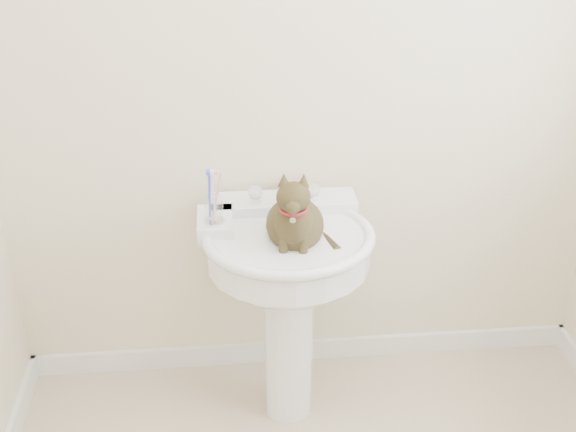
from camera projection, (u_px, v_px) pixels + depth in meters
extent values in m
cube|color=white|center=(305.00, 350.00, 2.98)|extent=(2.20, 0.02, 0.09)
cylinder|color=white|center=(289.00, 346.00, 2.59)|extent=(0.17, 0.17, 0.62)
cylinder|color=white|center=(289.00, 250.00, 2.39)|extent=(0.54, 0.54, 0.12)
ellipsoid|color=white|center=(289.00, 265.00, 2.42)|extent=(0.50, 0.43, 0.20)
torus|color=white|center=(289.00, 236.00, 2.37)|extent=(0.57, 0.57, 0.04)
cube|color=white|center=(284.00, 205.00, 2.53)|extent=(0.51, 0.14, 0.05)
cube|color=white|center=(215.00, 224.00, 2.41)|extent=(0.12, 0.18, 0.05)
cylinder|color=silver|center=(285.00, 198.00, 2.47)|extent=(0.05, 0.05, 0.05)
cylinder|color=silver|center=(286.00, 197.00, 2.42)|extent=(0.04, 0.04, 0.14)
sphere|color=white|center=(252.00, 191.00, 2.47)|extent=(0.06, 0.06, 0.06)
sphere|color=white|center=(316.00, 189.00, 2.49)|extent=(0.06, 0.06, 0.06)
cube|color=orange|center=(297.00, 188.00, 2.55)|extent=(0.10, 0.08, 0.03)
cylinder|color=silver|center=(215.00, 221.00, 2.37)|extent=(0.07, 0.07, 0.01)
cylinder|color=white|center=(214.00, 209.00, 2.34)|extent=(0.06, 0.06, 0.09)
cylinder|color=#3847EE|center=(210.00, 195.00, 2.32)|extent=(0.01, 0.01, 0.17)
cylinder|color=white|center=(213.00, 195.00, 2.32)|extent=(0.01, 0.01, 0.17)
cylinder|color=pink|center=(217.00, 195.00, 2.32)|extent=(0.01, 0.01, 0.17)
ellipsoid|color=#493C1D|center=(294.00, 224.00, 2.34)|extent=(0.19, 0.22, 0.17)
ellipsoid|color=#493C1D|center=(297.00, 221.00, 2.24)|extent=(0.12, 0.11, 0.15)
ellipsoid|color=#493C1D|center=(298.00, 197.00, 2.17)|extent=(0.11, 0.10, 0.10)
cone|color=#493C1D|center=(287.00, 180.00, 2.16)|extent=(0.04, 0.04, 0.04)
cone|color=#493C1D|center=(307.00, 179.00, 2.17)|extent=(0.04, 0.04, 0.04)
cylinder|color=#493C1D|center=(323.00, 235.00, 2.39)|extent=(0.03, 0.03, 0.20)
torus|color=maroon|center=(297.00, 209.00, 2.20)|extent=(0.09, 0.09, 0.01)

